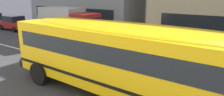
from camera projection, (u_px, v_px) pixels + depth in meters
name	position (u px, v px, depth m)	size (l,w,h in m)	color
ground_plane	(118.00, 75.00, 10.75)	(400.00, 400.00, 0.00)	#38383D
sidewalk_far	(168.00, 46.00, 16.61)	(120.00, 3.00, 0.01)	gray
lane_centreline	(118.00, 75.00, 10.75)	(110.00, 0.16, 0.01)	silver
school_bus	(144.00, 58.00, 7.63)	(13.66, 3.37, 3.04)	yellow
parked_car_red_past_driveway	(14.00, 23.00, 23.53)	(3.90, 1.89, 1.64)	maroon
box_truck	(68.00, 22.00, 19.31)	(6.05, 2.48, 2.82)	maroon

